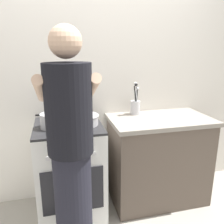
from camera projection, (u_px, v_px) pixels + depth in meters
The scene contains 8 objects.
ground at pixel (110, 214), 2.25m from camera, with size 6.00×6.00×0.00m, color gray.
back_wall at pixel (117, 79), 2.43m from camera, with size 3.20×0.10×2.50m.
countertop at pixel (158, 159), 2.39m from camera, with size 1.00×0.60×0.90m.
stove_range at pixel (70, 170), 2.18m from camera, with size 0.60×0.62×0.90m.
pot at pixel (51, 121), 1.97m from camera, with size 0.26×0.19×0.13m.
mixing_bowl at pixel (84, 119), 2.05m from camera, with size 0.27×0.27×0.09m.
utensil_crock at pixel (135, 105), 2.37m from camera, with size 0.10×0.10×0.34m.
person at pixel (71, 157), 1.54m from camera, with size 0.41×0.50×1.70m.
Camera 1 is at (-0.44, -1.85, 1.56)m, focal length 36.86 mm.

